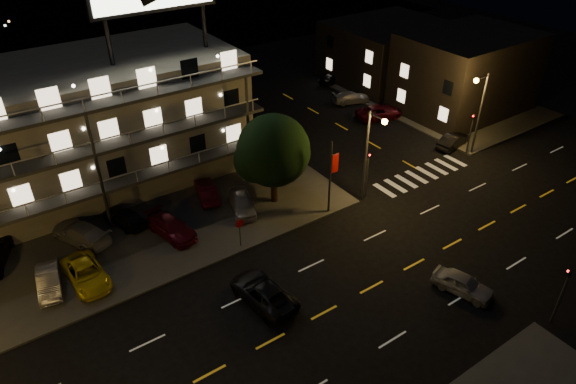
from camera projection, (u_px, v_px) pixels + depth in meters
ground at (348, 300)px, 33.02m from camera, size 140.00×140.00×0.00m
curb_nw at (46, 221)px, 40.10m from camera, size 44.00×24.00×0.15m
curb_ne at (432, 97)px, 61.10m from camera, size 16.00×24.00×0.15m
motel at (69, 129)px, 41.85m from camera, size 28.00×13.80×18.10m
side_bldg_front at (466, 73)px, 56.07m from camera, size 14.06×10.00×8.50m
side_bldg_back at (388, 51)px, 64.76m from camera, size 14.06×12.00×7.00m
streetlight_nc at (370, 148)px, 39.86m from camera, size 0.44×1.92×8.00m
streetlight_ne at (479, 106)px, 46.62m from camera, size 1.92×0.44×8.00m
signal_nw at (367, 170)px, 41.78m from camera, size 0.20×0.27×4.60m
signal_sw at (563, 291)px, 30.06m from camera, size 0.20×0.27×4.60m
signal_ne at (471, 130)px, 47.99m from camera, size 0.27×0.20×4.60m
banner_north at (331, 175)px, 39.38m from camera, size 0.83×0.16×6.40m
stop_sign at (240, 228)px, 36.57m from camera, size 0.91×0.11×2.61m
tree at (273, 153)px, 39.93m from camera, size 6.00×5.78×7.56m
lot_car_1 at (49, 281)px, 33.32m from camera, size 2.05×4.12×1.30m
lot_car_2 at (86, 273)px, 33.91m from camera, size 2.47×4.88×1.32m
lot_car_3 at (171, 227)px, 38.16m from camera, size 2.81×4.94×1.35m
lot_car_4 at (242, 203)px, 40.80m from camera, size 2.95×4.53×1.44m
lot_car_7 at (81, 233)px, 37.51m from camera, size 3.88×5.43×1.46m
lot_car_8 at (124, 217)px, 39.26m from camera, size 2.78×4.31×1.36m
lot_car_9 at (206, 191)px, 42.37m from camera, size 2.42×4.30×1.34m
side_car_0 at (453, 140)px, 50.27m from camera, size 4.35×2.19×1.37m
side_car_1 at (379, 112)px, 55.88m from camera, size 5.55×3.51×1.43m
side_car_2 at (351, 97)px, 59.52m from camera, size 4.70×3.02×1.27m
side_car_3 at (333, 78)px, 64.79m from camera, size 4.22×2.40×1.35m
road_car_east at (463, 284)px, 33.27m from camera, size 2.67×4.25×1.35m
road_car_west at (263, 293)px, 32.56m from camera, size 2.87×5.32×1.42m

